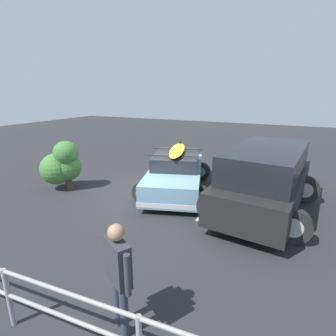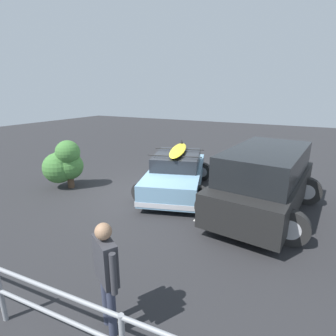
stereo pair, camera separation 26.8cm
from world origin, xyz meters
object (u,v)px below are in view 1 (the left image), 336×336
(person_bystander, at_px, (118,270))
(suv_car, at_px, (265,179))
(sedan_car, at_px, (176,173))
(bush_near_left, at_px, (63,165))

(person_bystander, bearing_deg, suv_car, -104.76)
(person_bystander, bearing_deg, sedan_car, -73.71)
(person_bystander, relative_size, bush_near_left, 0.98)
(sedan_car, relative_size, bush_near_left, 2.61)
(suv_car, height_order, person_bystander, suv_car)
(sedan_car, height_order, bush_near_left, bush_near_left)
(person_bystander, xyz_separation_m, bush_near_left, (5.08, -3.83, -0.15))
(suv_car, relative_size, bush_near_left, 2.79)
(suv_car, bearing_deg, sedan_car, -8.73)
(sedan_car, distance_m, suv_car, 2.93)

